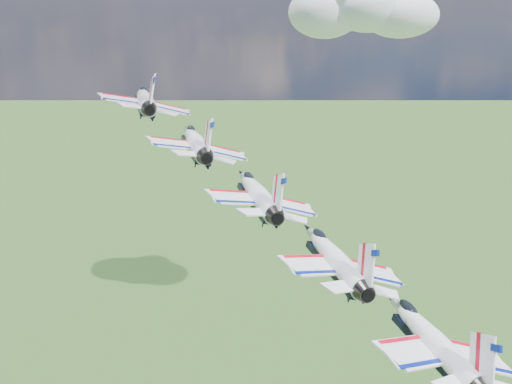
# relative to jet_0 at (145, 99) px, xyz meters

# --- Properties ---
(cloud_far) EXTENTS (54.41, 42.75, 21.37)m
(cloud_far) POSITION_rel_jet_0_xyz_m (58.86, 187.77, 8.68)
(cloud_far) COLOR white
(jet_0) EXTENTS (16.65, 19.88, 7.70)m
(jet_0) POSITION_rel_jet_0_xyz_m (0.00, 0.00, 0.00)
(jet_0) COLOR silver
(jet_1) EXTENTS (16.65, 19.88, 7.70)m
(jet_1) POSITION_rel_jet_0_xyz_m (7.76, -8.42, -3.73)
(jet_1) COLOR silver
(jet_2) EXTENTS (16.65, 19.88, 7.70)m
(jet_2) POSITION_rel_jet_0_xyz_m (15.52, -16.84, -7.47)
(jet_2) COLOR white
(jet_3) EXTENTS (16.65, 19.88, 7.70)m
(jet_3) POSITION_rel_jet_0_xyz_m (23.27, -25.27, -11.20)
(jet_3) COLOR silver
(jet_4) EXTENTS (16.65, 19.88, 7.70)m
(jet_4) POSITION_rel_jet_0_xyz_m (31.03, -33.69, -14.94)
(jet_4) COLOR white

